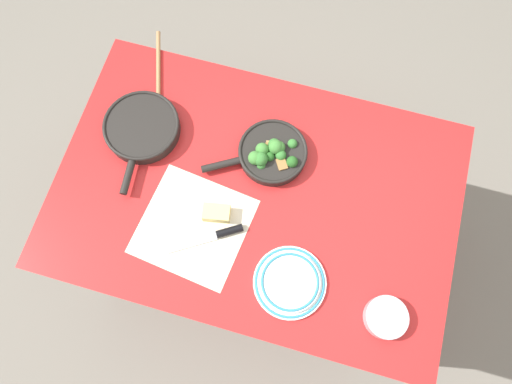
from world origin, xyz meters
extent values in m
plane|color=slate|center=(0.00, 0.00, 0.00)|extent=(14.00, 14.00, 0.00)
cube|color=red|center=(0.00, 0.00, 0.75)|extent=(1.30, 0.86, 0.03)
cylinder|color=#BCBCC1|center=(-0.59, -0.37, 0.37)|extent=(0.05, 0.05, 0.73)
cylinder|color=#BCBCC1|center=(0.59, -0.37, 0.37)|extent=(0.05, 0.05, 0.73)
cylinder|color=#BCBCC1|center=(-0.59, 0.37, 0.37)|extent=(0.05, 0.05, 0.73)
cylinder|color=#BCBCC1|center=(0.59, 0.37, 0.37)|extent=(0.05, 0.05, 0.73)
cylinder|color=black|center=(0.02, 0.14, 0.78)|extent=(0.22, 0.22, 0.04)
torus|color=black|center=(0.02, 0.14, 0.80)|extent=(0.23, 0.23, 0.01)
cylinder|color=black|center=(-0.13, 0.06, 0.79)|extent=(0.12, 0.08, 0.02)
cylinder|color=#357027|center=(0.02, 0.15, 0.79)|extent=(0.02, 0.02, 0.03)
sphere|color=#428438|center=(0.02, 0.15, 0.82)|extent=(0.05, 0.05, 0.05)
cylinder|color=#2C6823|center=(0.07, 0.18, 0.78)|extent=(0.01, 0.01, 0.02)
sphere|color=#387A33|center=(0.07, 0.18, 0.80)|extent=(0.03, 0.03, 0.03)
cylinder|color=#205218|center=(0.03, 0.16, 0.78)|extent=(0.01, 0.01, 0.02)
sphere|color=#286023|center=(0.03, 0.16, 0.81)|extent=(0.04, 0.04, 0.04)
cylinder|color=#357027|center=(-0.02, 0.13, 0.79)|extent=(0.02, 0.02, 0.02)
sphere|color=#428438|center=(-0.02, 0.13, 0.81)|extent=(0.04, 0.04, 0.04)
cylinder|color=#2C6823|center=(-0.01, 0.09, 0.78)|extent=(0.01, 0.01, 0.02)
sphere|color=#387A33|center=(-0.01, 0.09, 0.80)|extent=(0.03, 0.03, 0.03)
cylinder|color=#2C6823|center=(-0.01, 0.10, 0.79)|extent=(0.02, 0.02, 0.03)
sphere|color=#387A33|center=(-0.01, 0.10, 0.82)|extent=(0.05, 0.05, 0.05)
cylinder|color=#205218|center=(0.09, 0.12, 0.78)|extent=(0.01, 0.01, 0.02)
sphere|color=#286023|center=(0.09, 0.12, 0.81)|extent=(0.04, 0.04, 0.04)
cylinder|color=#2C6823|center=(0.01, 0.16, 0.79)|extent=(0.01, 0.01, 0.02)
sphere|color=#387A33|center=(0.01, 0.16, 0.81)|extent=(0.04, 0.04, 0.04)
cylinder|color=#357027|center=(-0.03, 0.10, 0.79)|extent=(0.02, 0.02, 0.02)
sphere|color=#428438|center=(-0.03, 0.10, 0.82)|extent=(0.05, 0.05, 0.05)
cylinder|color=#205218|center=(0.01, 0.12, 0.78)|extent=(0.01, 0.01, 0.02)
sphere|color=#286023|center=(0.01, 0.12, 0.80)|extent=(0.03, 0.03, 0.03)
cylinder|color=#357027|center=(0.03, 0.16, 0.79)|extent=(0.01, 0.01, 0.02)
sphere|color=#428438|center=(0.03, 0.16, 0.81)|extent=(0.04, 0.04, 0.04)
cylinder|color=#2C6823|center=(0.04, 0.13, 0.78)|extent=(0.01, 0.01, 0.02)
sphere|color=#387A33|center=(0.04, 0.13, 0.81)|extent=(0.04, 0.04, 0.04)
cube|color=olive|center=(-0.01, 0.13, 0.79)|extent=(0.04, 0.04, 0.03)
cube|color=olive|center=(-0.02, 0.11, 0.79)|extent=(0.05, 0.04, 0.04)
cube|color=#AD7F4C|center=(0.01, 0.16, 0.79)|extent=(0.05, 0.04, 0.03)
cube|color=olive|center=(0.01, 0.15, 0.79)|extent=(0.05, 0.04, 0.04)
cube|color=#9E703D|center=(0.06, 0.11, 0.79)|extent=(0.05, 0.05, 0.03)
cylinder|color=black|center=(-0.42, 0.11, 0.79)|extent=(0.25, 0.25, 0.04)
torus|color=black|center=(-0.42, 0.11, 0.81)|extent=(0.25, 0.25, 0.01)
cylinder|color=black|center=(-0.41, -0.07, 0.80)|extent=(0.04, 0.12, 0.02)
cylinder|color=#E5CC60|center=(-0.42, 0.11, 0.78)|extent=(0.20, 0.20, 0.02)
cylinder|color=#A87A4C|center=(-0.45, 0.32, 0.77)|extent=(0.13, 0.34, 0.02)
ellipsoid|color=#A87A4C|center=(-0.38, 0.14, 0.77)|extent=(0.06, 0.07, 0.02)
cube|color=beige|center=(-0.16, -0.16, 0.77)|extent=(0.36, 0.35, 0.00)
cube|color=silver|center=(-0.15, -0.21, 0.77)|extent=(0.15, 0.11, 0.01)
cylinder|color=black|center=(-0.05, -0.14, 0.78)|extent=(0.08, 0.07, 0.02)
cube|color=#EFD67A|center=(-0.10, -0.10, 0.79)|extent=(0.09, 0.07, 0.04)
cylinder|color=white|center=(0.17, -0.24, 0.77)|extent=(0.22, 0.22, 0.01)
torus|color=teal|center=(0.17, -0.24, 0.78)|extent=(0.21, 0.21, 0.01)
cylinder|color=white|center=(0.17, -0.24, 0.78)|extent=(0.18, 0.18, 0.01)
torus|color=teal|center=(0.17, -0.24, 0.79)|extent=(0.17, 0.17, 0.01)
cylinder|color=#B7B7BC|center=(0.47, -0.27, 0.78)|extent=(0.13, 0.13, 0.04)
camera|label=1|loc=(0.12, -0.42, 2.17)|focal=32.00mm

